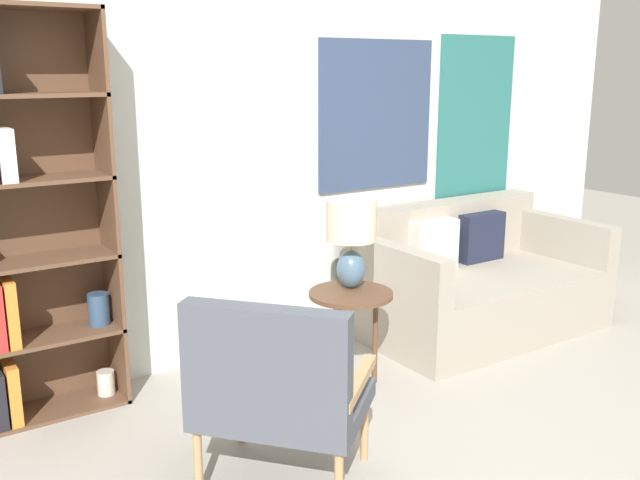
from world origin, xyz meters
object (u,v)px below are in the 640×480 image
Objects in this scene: couch at (472,283)px; side_table at (351,304)px; armchair at (276,386)px; table_lamp at (351,232)px.

side_table is (-1.23, -0.28, 0.16)m from couch.
armchair reaches higher than couch.
side_table is at bearing -125.47° from table_lamp.
table_lamp reaches higher than side_table.
table_lamp is (-1.18, -0.21, 0.55)m from couch.
couch is at bearing 12.76° from side_table.
armchair reaches higher than side_table.
side_table is (0.88, 0.69, -0.01)m from armchair.
couch is 3.04× the size of side_table.
couch is 1.32m from table_lamp.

